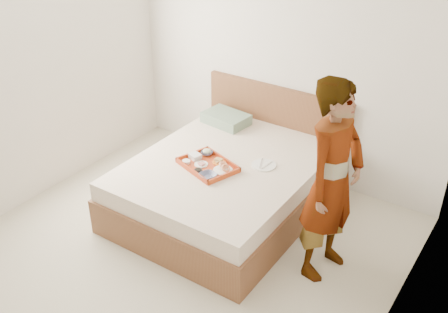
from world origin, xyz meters
The scene contains 18 objects.
ground centered at (0.00, 0.00, 0.00)m, with size 3.50×4.00×0.01m, color beige.
wall_back centered at (0.00, 2.00, 1.30)m, with size 3.50×0.01×2.60m, color silver.
wall_left centered at (-1.75, 0.00, 1.30)m, with size 0.01×4.00×2.60m, color silver.
wall_right centered at (1.75, 0.00, 1.30)m, with size 0.01×4.00×2.60m, color silver.
bed centered at (-0.03, 1.00, 0.27)m, with size 1.65×2.00×0.53m, color brown.
headboard centered at (-0.03, 1.97, 0.47)m, with size 1.65×0.06×0.95m, color brown.
pillow centered at (-0.48, 1.68, 0.59)m, with size 0.46×0.32×0.11m, color gray.
tray centered at (-0.11, 0.83, 0.55)m, with size 0.51×0.37×0.05m, color #C44410.
prawn_plate centered at (0.06, 0.83, 0.55)m, with size 0.18×0.18×0.01m, color white.
navy_bowl_big centered at (0.01, 0.67, 0.56)m, with size 0.15×0.15×0.04m, color #151A42.
sauce_dish centered at (-0.11, 0.69, 0.56)m, with size 0.07×0.07×0.03m, color black.
meat_plate centered at (-0.17, 0.81, 0.55)m, with size 0.13×0.13×0.01m, color white.
bread_plate centered at (-0.05, 0.93, 0.55)m, with size 0.13×0.13×0.01m, color orange.
salad_bowl centered at (-0.23, 0.99, 0.56)m, with size 0.11×0.11×0.04m, color #151A42.
plastic_tub centered at (-0.28, 0.87, 0.57)m, with size 0.11×0.09×0.05m, color silver.
cheese_round centered at (-0.30, 0.76, 0.56)m, with size 0.07×0.07×0.03m, color white.
dinner_plate centered at (0.31, 1.14, 0.54)m, with size 0.23×0.23×0.01m, color white.
person centered at (1.11, 0.76, 0.84)m, with size 0.61×0.40×1.68m, color white.
Camera 1 is at (2.32, -2.50, 2.99)m, focal length 42.05 mm.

